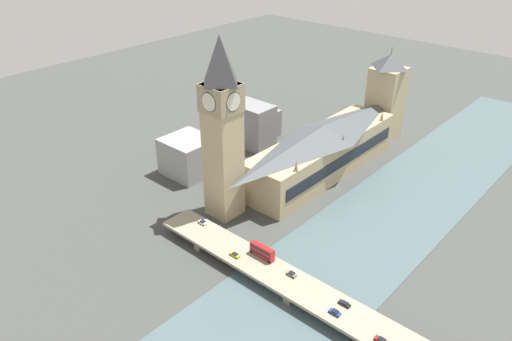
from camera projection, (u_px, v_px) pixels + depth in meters
The scene contains 16 objects.
ground_plane at pixel (338, 188), 249.48m from camera, with size 600.00×600.00×0.00m, color #424442.
river_water at pixel (395, 211), 231.01m from camera, with size 51.19×360.00×0.30m, color #4C6066.
parliament_hall at pixel (323, 150), 257.26m from camera, with size 25.49×100.46×27.16m.
clock_tower at pixel (222, 126), 209.56m from camera, with size 14.42×14.42×81.78m.
victoria_tower at pixel (386, 96), 292.99m from camera, with size 17.49×17.49×54.15m.
road_bridge at pixel (297, 287), 180.07m from camera, with size 134.39×14.73×5.19m.
double_decker_bus_lead at pixel (262, 251), 192.40m from camera, with size 10.92×2.57×5.10m.
car_northbound_lead at pixel (381, 340), 156.33m from camera, with size 4.44×1.84×1.37m.
car_northbound_mid at pixel (335, 312), 166.82m from camera, with size 4.10×1.90×1.44m.
car_northbound_tail at pixel (202, 222), 212.99m from camera, with size 4.11×1.89×1.47m.
car_southbound_lead at pixel (345, 304), 170.49m from camera, with size 4.43×1.77×1.23m.
car_southbound_mid at pixel (292, 274), 183.77m from camera, with size 3.86×1.90×1.47m.
car_southbound_tail at pixel (235, 255), 193.75m from camera, with size 4.38×1.79×1.30m.
city_block_west at pixel (251, 124), 288.41m from camera, with size 26.14×16.12×24.86m.
city_block_center at pixel (256, 121), 303.20m from camera, with size 26.60×16.36×16.45m.
city_block_east at pixel (189, 156), 259.25m from camera, with size 24.00×22.98×19.49m.
Camera 1 is at (-111.82, 187.47, 127.83)m, focal length 35.00 mm.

